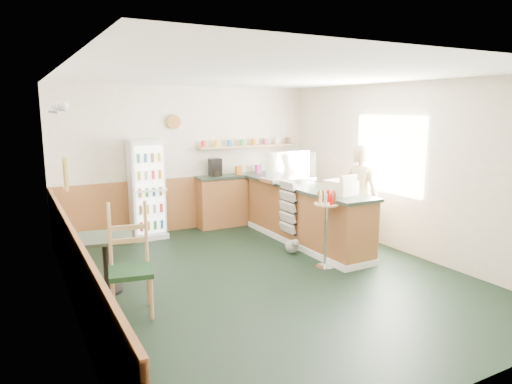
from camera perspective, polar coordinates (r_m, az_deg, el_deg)
ground at (r=6.43m, az=1.43°, el=-10.50°), size 6.00×6.00×0.00m
room_envelope at (r=6.59m, az=-3.41°, el=3.69°), size 5.04×6.02×2.72m
service_counter at (r=7.85m, az=6.08°, el=-3.14°), size 0.68×3.01×1.01m
back_counter at (r=9.20m, az=-0.84°, el=-0.52°), size 2.24×0.42×1.69m
drinks_fridge at (r=8.33m, az=-13.47°, el=0.35°), size 0.58×0.52×1.76m
display_case at (r=8.16m, az=4.00°, el=3.16°), size 0.91×0.48×0.52m
cash_register at (r=6.98m, az=10.55°, el=0.56°), size 0.45×0.47×0.22m
shopkeeper at (r=7.73m, az=12.95°, el=-0.50°), size 0.57×0.68×1.73m
condiment_stand at (r=6.62m, az=8.77°, el=-3.20°), size 0.36×0.36×1.12m
newspaper_rack at (r=7.59m, az=4.00°, el=-1.94°), size 0.09×0.44×0.89m
cafe_table at (r=6.05m, az=-18.30°, el=-7.24°), size 0.78×0.78×0.73m
cafe_chair at (r=5.39m, az=-15.73°, el=-7.69°), size 0.55×0.55×1.26m
dog_doorstop at (r=7.38m, az=4.57°, el=-6.74°), size 0.21×0.28×0.26m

